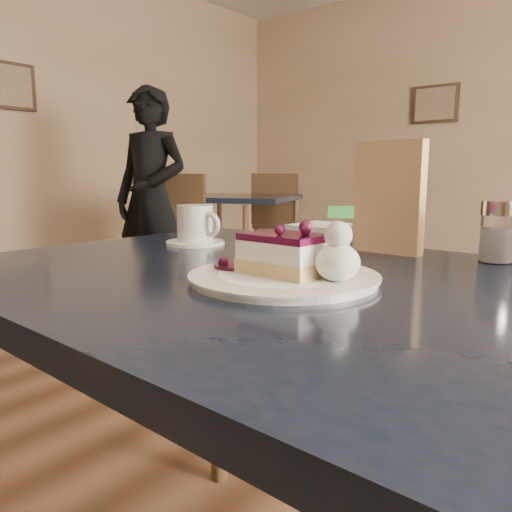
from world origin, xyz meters
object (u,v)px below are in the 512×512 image
Objects in this scene: cheesecake_slice at (284,254)px; bg_table_far_left at (231,278)px; dessert_plate at (284,278)px; patron at (151,199)px; coffee_set at (196,227)px; main_table at (303,325)px.

cheesecake_slice reaches higher than bg_table_far_left.
dessert_plate is 0.19× the size of patron.
coffee_set is 3.11m from bg_table_far_left.
bg_table_far_left is 1.21× the size of patron.
patron is at bearing -108.92° from bg_table_far_left.
bg_table_far_left is (-2.33, 2.53, -0.73)m from dessert_plate.
patron is at bearing 147.79° from main_table.
main_table is 4.53× the size of dessert_plate.
bg_table_far_left is at bearing 132.65° from dessert_plate.
cheesecake_slice is 0.45m from coffee_set.
patron reaches higher than coffee_set.
dessert_plate is at bearing -47.91° from patron.
main_table reaches higher than bg_table_far_left.
cheesecake_slice is 3.52m from bg_table_far_left.
dessert_plate is at bearing -143.67° from cheesecake_slice.
patron is (-2.32, 1.67, -0.06)m from cheesecake_slice.
dessert_plate is 3.51m from bg_table_far_left.
coffee_set is at bearing 161.97° from main_table.
main_table is at bearing -66.17° from bg_table_far_left.
patron is (-1.92, 1.47, -0.06)m from coffee_set.
coffee_set is 0.08× the size of bg_table_far_left.
dessert_plate is 0.45m from coffee_set.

